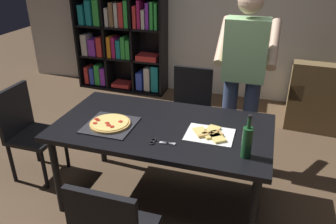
# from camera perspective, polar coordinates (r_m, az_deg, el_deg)

# --- Properties ---
(ground_plane) EXTENTS (12.00, 12.00, 0.00)m
(ground_plane) POSITION_cam_1_polar(r_m,az_deg,el_deg) (3.12, -0.84, -14.49)
(ground_plane) COLOR brown
(dining_table) EXTENTS (1.73, 0.94, 0.75)m
(dining_table) POSITION_cam_1_polar(r_m,az_deg,el_deg) (2.73, -0.94, -3.60)
(dining_table) COLOR black
(dining_table) RESTS_ON ground_plane
(chair_far_side) EXTENTS (0.42, 0.42, 0.90)m
(chair_far_side) POSITION_cam_1_polar(r_m,az_deg,el_deg) (3.63, 3.79, 1.26)
(chair_far_side) COLOR black
(chair_far_side) RESTS_ON ground_plane
(chair_left_end) EXTENTS (0.42, 0.42, 0.90)m
(chair_left_end) POSITION_cam_1_polar(r_m,az_deg,el_deg) (3.43, -22.92, -2.42)
(chair_left_end) COLOR black
(chair_left_end) RESTS_ON ground_plane
(bookshelf) EXTENTS (1.40, 0.35, 1.95)m
(bookshelf) POSITION_cam_1_polar(r_m,az_deg,el_deg) (5.24, -8.03, 13.24)
(bookshelf) COLOR black
(bookshelf) RESTS_ON ground_plane
(person_serving_pizza) EXTENTS (0.55, 0.54, 1.75)m
(person_serving_pizza) POSITION_cam_1_polar(r_m,az_deg,el_deg) (3.17, 12.74, 6.41)
(person_serving_pizza) COLOR #38476B
(person_serving_pizza) RESTS_ON ground_plane
(pepperoni_pizza_on_tray) EXTENTS (0.39, 0.39, 0.04)m
(pepperoni_pizza_on_tray) POSITION_cam_1_polar(r_m,az_deg,el_deg) (2.72, -9.83, -2.01)
(pepperoni_pizza_on_tray) COLOR #2D2D33
(pepperoni_pizza_on_tray) RESTS_ON dining_table
(pizza_slices_on_towel) EXTENTS (0.36, 0.28, 0.03)m
(pizza_slices_on_towel) POSITION_cam_1_polar(r_m,az_deg,el_deg) (2.57, 7.22, -3.77)
(pizza_slices_on_towel) COLOR white
(pizza_slices_on_towel) RESTS_ON dining_table
(wine_bottle) EXTENTS (0.07, 0.07, 0.32)m
(wine_bottle) POSITION_cam_1_polar(r_m,az_deg,el_deg) (2.31, 13.30, -4.89)
(wine_bottle) COLOR #194723
(wine_bottle) RESTS_ON dining_table
(kitchen_scissors) EXTENTS (0.20, 0.09, 0.01)m
(kitchen_scissors) POSITION_cam_1_polar(r_m,az_deg,el_deg) (2.46, -1.71, -5.14)
(kitchen_scissors) COLOR silver
(kitchen_scissors) RESTS_ON dining_table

